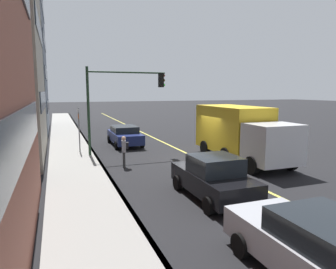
{
  "coord_description": "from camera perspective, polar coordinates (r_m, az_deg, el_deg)",
  "views": [
    {
      "loc": [
        -16.22,
        7.9,
        4.04
      ],
      "look_at": [
        0.74,
        1.59,
        1.43
      ],
      "focal_mm": 32.46,
      "sensor_mm": 36.0,
      "label": 1
    }
  ],
  "objects": [
    {
      "name": "car_silver",
      "position": [
        7.38,
        27.31,
        -18.96
      ],
      "size": [
        4.69,
        2.07,
        1.55
      ],
      "color": "#A8AAB2",
      "rests_on": "ground"
    },
    {
      "name": "traffic_light_mast",
      "position": [
        19.09,
        -8.93,
        7.41
      ],
      "size": [
        0.28,
        4.96,
        5.47
      ],
      "color": "#1E3823",
      "rests_on": "ground"
    },
    {
      "name": "pedestrian_with_backpack",
      "position": [
        16.27,
        -8.21,
        -2.75
      ],
      "size": [
        0.43,
        0.42,
        1.67
      ],
      "color": "#383838",
      "rests_on": "ground"
    },
    {
      "name": "ground",
      "position": [
        18.49,
        5.44,
        -4.46
      ],
      "size": [
        200.0,
        200.0,
        0.0
      ],
      "primitive_type": "plane",
      "color": "black"
    },
    {
      "name": "sidewalk_slab",
      "position": [
        16.73,
        -16.87,
        -5.87
      ],
      "size": [
        80.0,
        2.77,
        0.15
      ],
      "primitive_type": "cube",
      "color": "gray",
      "rests_on": "ground"
    },
    {
      "name": "lane_stripe_center",
      "position": [
        18.49,
        5.44,
        -4.44
      ],
      "size": [
        80.0,
        0.16,
        0.01
      ],
      "primitive_type": "cube",
      "color": "#D8CC4C",
      "rests_on": "ground"
    },
    {
      "name": "curb_edge",
      "position": [
        16.84,
        -12.42,
        -5.61
      ],
      "size": [
        80.0,
        0.16,
        0.15
      ],
      "primitive_type": "cube",
      "color": "slate",
      "rests_on": "ground"
    },
    {
      "name": "car_navy",
      "position": [
        22.87,
        -8.13,
        -0.12
      ],
      "size": [
        4.46,
        2.05,
        1.45
      ],
      "color": "navy",
      "rests_on": "ground"
    },
    {
      "name": "street_sign_post",
      "position": [
        20.08,
        -16.38,
        1.36
      ],
      "size": [
        0.6,
        0.08,
        3.0
      ],
      "color": "slate",
      "rests_on": "ground"
    },
    {
      "name": "car_black",
      "position": [
        11.65,
        8.52,
        -8.01
      ],
      "size": [
        4.1,
        1.99,
        1.65
      ],
      "color": "black",
      "rests_on": "ground"
    },
    {
      "name": "truck_yellow",
      "position": [
        18.08,
        13.45,
        0.45
      ],
      "size": [
        7.21,
        2.64,
        3.13
      ],
      "color": "silver",
      "rests_on": "ground"
    }
  ]
}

